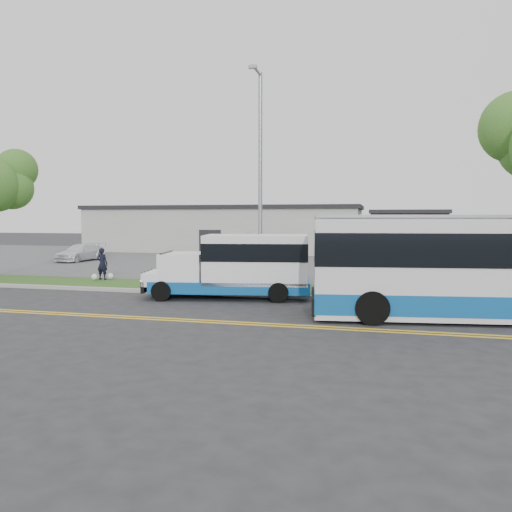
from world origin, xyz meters
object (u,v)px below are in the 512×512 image
(transit_bus, at_px, (503,267))
(parked_car_b, at_px, (80,252))
(shuttle_bus, at_px, (240,264))
(streetlight_near, at_px, (260,173))
(pedestrian, at_px, (102,264))
(parked_car_a, at_px, (228,257))

(transit_bus, xyz_separation_m, parked_car_b, (-25.12, 14.78, -1.00))
(shuttle_bus, bearing_deg, parked_car_b, 131.81)
(streetlight_near, height_order, shuttle_bus, streetlight_near)
(shuttle_bus, xyz_separation_m, transit_bus, (9.41, -2.08, 0.33))
(streetlight_near, bearing_deg, transit_bus, -24.39)
(streetlight_near, distance_m, pedestrian, 9.72)
(pedestrian, bearing_deg, parked_car_a, -120.38)
(streetlight_near, relative_size, parked_car_b, 2.24)
(transit_bus, distance_m, pedestrian, 18.50)
(parked_car_a, relative_size, parked_car_b, 1.02)
(shuttle_bus, distance_m, pedestrian, 8.91)
(transit_bus, relative_size, parked_car_b, 2.94)
(streetlight_near, xyz_separation_m, pedestrian, (-8.62, 1.27, -4.31))
(parked_car_a, xyz_separation_m, parked_car_b, (-12.01, 2.35, -0.10))
(streetlight_near, relative_size, pedestrian, 5.79)
(pedestrian, bearing_deg, parked_car_b, -49.10)
(shuttle_bus, height_order, transit_bus, transit_bus)
(streetlight_near, xyz_separation_m, transit_bus, (9.06, -4.11, -3.52))
(transit_bus, xyz_separation_m, parked_car_a, (-13.11, 12.43, -0.90))
(parked_car_b, bearing_deg, parked_car_a, -5.56)
(streetlight_near, relative_size, parked_car_a, 2.19)
(parked_car_b, bearing_deg, shuttle_bus, -33.43)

